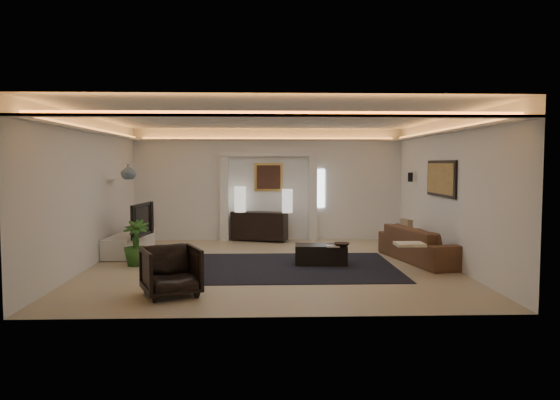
{
  "coord_description": "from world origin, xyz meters",
  "views": [
    {
      "loc": [
        -0.18,
        -10.22,
        2.01
      ],
      "look_at": [
        0.2,
        0.6,
        1.25
      ],
      "focal_mm": 33.63,
      "sensor_mm": 36.0,
      "label": 1
    }
  ],
  "objects_px": {
    "sofa": "(424,244)",
    "coffee_table": "(321,254)",
    "armchair": "(171,271)",
    "console": "(259,226)"
  },
  "relations": [
    {
      "from": "sofa",
      "to": "armchair",
      "type": "height_order",
      "value": "armchair"
    },
    {
      "from": "console",
      "to": "sofa",
      "type": "bearing_deg",
      "value": -22.15
    },
    {
      "from": "console",
      "to": "coffee_table",
      "type": "relative_size",
      "value": 1.4
    },
    {
      "from": "sofa",
      "to": "coffee_table",
      "type": "bearing_deg",
      "value": 84.86
    },
    {
      "from": "console",
      "to": "armchair",
      "type": "xyz_separation_m",
      "value": [
        -1.31,
        -5.59,
        -0.02
      ]
    },
    {
      "from": "coffee_table",
      "to": "armchair",
      "type": "height_order",
      "value": "armchair"
    },
    {
      "from": "armchair",
      "to": "sofa",
      "type": "bearing_deg",
      "value": 6.14
    },
    {
      "from": "console",
      "to": "coffee_table",
      "type": "distance_m",
      "value": 3.43
    },
    {
      "from": "sofa",
      "to": "coffee_table",
      "type": "distance_m",
      "value": 2.17
    },
    {
      "from": "console",
      "to": "armchair",
      "type": "distance_m",
      "value": 5.74
    }
  ]
}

